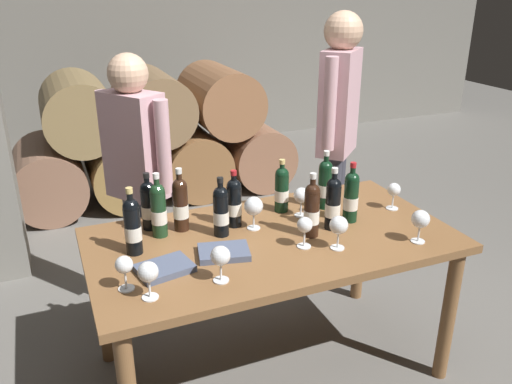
% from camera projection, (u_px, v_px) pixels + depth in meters
% --- Properties ---
extents(ground_plane, '(14.00, 14.00, 0.00)m').
position_uv_depth(ground_plane, '(271.00, 366.00, 2.75)').
color(ground_plane, '#66635E').
extents(cellar_back_wall, '(10.00, 0.24, 2.80)m').
position_uv_depth(cellar_back_wall, '(117.00, 25.00, 5.82)').
color(cellar_back_wall, slate).
rests_on(cellar_back_wall, ground_plane).
extents(barrel_stack, '(2.49, 0.90, 1.15)m').
position_uv_depth(barrel_stack, '(155.00, 138.00, 4.77)').
color(barrel_stack, '#845E49').
rests_on(barrel_stack, ground_plane).
extents(dining_table, '(1.70, 0.90, 0.76)m').
position_uv_depth(dining_table, '(272.00, 253.00, 2.50)').
color(dining_table, brown).
rests_on(dining_table, ground_plane).
extents(wine_bottle_0, '(0.07, 0.07, 0.31)m').
position_uv_depth(wine_bottle_0, '(181.00, 204.00, 2.48)').
color(wine_bottle_0, black).
rests_on(wine_bottle_0, dining_table).
extents(wine_bottle_1, '(0.07, 0.07, 0.31)m').
position_uv_depth(wine_bottle_1, '(159.00, 209.00, 2.43)').
color(wine_bottle_1, '#19381E').
rests_on(wine_bottle_1, dining_table).
extents(wine_bottle_2, '(0.07, 0.07, 0.28)m').
position_uv_depth(wine_bottle_2, '(149.00, 205.00, 2.50)').
color(wine_bottle_2, black).
rests_on(wine_bottle_2, dining_table).
extents(wine_bottle_3, '(0.07, 0.07, 0.29)m').
position_uv_depth(wine_bottle_3, '(221.00, 210.00, 2.44)').
color(wine_bottle_3, black).
rests_on(wine_bottle_3, dining_table).
extents(wine_bottle_4, '(0.07, 0.07, 0.31)m').
position_uv_depth(wine_bottle_4, '(333.00, 203.00, 2.50)').
color(wine_bottle_4, black).
rests_on(wine_bottle_4, dining_table).
extents(wine_bottle_5, '(0.07, 0.07, 0.29)m').
position_uv_depth(wine_bottle_5, '(234.00, 202.00, 2.53)').
color(wine_bottle_5, black).
rests_on(wine_bottle_5, dining_table).
extents(wine_bottle_6, '(0.07, 0.07, 0.31)m').
position_uv_depth(wine_bottle_6, '(325.00, 184.00, 2.73)').
color(wine_bottle_6, black).
rests_on(wine_bottle_6, dining_table).
extents(wine_bottle_7, '(0.07, 0.07, 0.31)m').
position_uv_depth(wine_bottle_7, '(133.00, 226.00, 2.27)').
color(wine_bottle_7, black).
rests_on(wine_bottle_7, dining_table).
extents(wine_bottle_8, '(0.07, 0.07, 0.31)m').
position_uv_depth(wine_bottle_8, '(312.00, 209.00, 2.43)').
color(wine_bottle_8, black).
rests_on(wine_bottle_8, dining_table).
extents(wine_bottle_9, '(0.07, 0.07, 0.28)m').
position_uv_depth(wine_bottle_9, '(282.00, 189.00, 2.69)').
color(wine_bottle_9, black).
rests_on(wine_bottle_9, dining_table).
extents(wine_bottle_10, '(0.07, 0.07, 0.31)m').
position_uv_depth(wine_bottle_10, '(351.00, 196.00, 2.58)').
color(wine_bottle_10, black).
rests_on(wine_bottle_10, dining_table).
extents(wine_glass_0, '(0.09, 0.09, 0.16)m').
position_uv_depth(wine_glass_0, '(254.00, 207.00, 2.50)').
color(wine_glass_0, white).
rests_on(wine_glass_0, dining_table).
extents(wine_glass_1, '(0.08, 0.08, 0.15)m').
position_uv_depth(wine_glass_1, '(301.00, 196.00, 2.64)').
color(wine_glass_1, white).
rests_on(wine_glass_1, dining_table).
extents(wine_glass_2, '(0.08, 0.08, 0.15)m').
position_uv_depth(wine_glass_2, '(220.00, 257.00, 2.06)').
color(wine_glass_2, white).
rests_on(wine_glass_2, dining_table).
extents(wine_glass_3, '(0.08, 0.08, 0.16)m').
position_uv_depth(wine_glass_3, '(420.00, 220.00, 2.37)').
color(wine_glass_3, white).
rests_on(wine_glass_3, dining_table).
extents(wine_glass_4, '(0.08, 0.08, 0.16)m').
position_uv_depth(wine_glass_4, '(339.00, 226.00, 2.32)').
color(wine_glass_4, white).
rests_on(wine_glass_4, dining_table).
extents(wine_glass_5, '(0.07, 0.07, 0.15)m').
position_uv_depth(wine_glass_5, '(305.00, 226.00, 2.33)').
color(wine_glass_5, white).
rests_on(wine_glass_5, dining_table).
extents(wine_glass_6, '(0.08, 0.08, 0.15)m').
position_uv_depth(wine_glass_6, '(148.00, 273.00, 1.95)').
color(wine_glass_6, white).
rests_on(wine_glass_6, dining_table).
extents(wine_glass_7, '(0.07, 0.07, 0.14)m').
position_uv_depth(wine_glass_7, '(394.00, 191.00, 2.72)').
color(wine_glass_7, white).
rests_on(wine_glass_7, dining_table).
extents(wine_glass_8, '(0.07, 0.07, 0.14)m').
position_uv_depth(wine_glass_8, '(124.00, 266.00, 2.01)').
color(wine_glass_8, white).
rests_on(wine_glass_8, dining_table).
extents(tasting_notebook, '(0.25, 0.20, 0.03)m').
position_uv_depth(tasting_notebook, '(165.00, 268.00, 2.17)').
color(tasting_notebook, '#4C5670').
rests_on(tasting_notebook, dining_table).
extents(leather_ledger, '(0.25, 0.21, 0.03)m').
position_uv_depth(leather_ledger, '(224.00, 252.00, 2.29)').
color(leather_ledger, '#4C5670').
rests_on(leather_ledger, dining_table).
extents(sommelier_presenting, '(0.38, 0.37, 1.72)m').
position_uv_depth(sommelier_presenting, '(338.00, 123.00, 3.28)').
color(sommelier_presenting, '#383842').
rests_on(sommelier_presenting, ground_plane).
extents(taster_seated_left, '(0.33, 0.42, 1.54)m').
position_uv_depth(taster_seated_left, '(137.00, 170.00, 2.85)').
color(taster_seated_left, '#383842').
rests_on(taster_seated_left, ground_plane).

